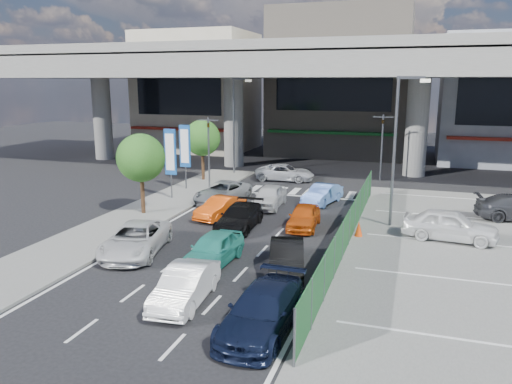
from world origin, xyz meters
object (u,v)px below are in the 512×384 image
(minivan_navy_back, at_px, (263,310))
(crossing_wagon_silver, at_px, (285,173))
(signboard_far, at_px, (185,148))
(sedan_black_mid, at_px, (239,217))
(hatch_white_back_mid, at_px, (185,285))
(traffic_light_left, at_px, (208,135))
(taxi_orange_left, at_px, (220,208))
(sedan_white_mid_left, at_px, (136,239))
(kei_truck_front_right, at_px, (322,194))
(wagon_silver_front_left, at_px, (223,192))
(street_lamp_left, at_px, (236,118))
(traffic_light_right, at_px, (383,131))
(hatch_black_mid_right, at_px, (287,257))
(taxi_orange_right, at_px, (304,217))
(tree_far, at_px, (202,138))
(signboard_near, at_px, (170,154))
(taxi_teal_mid, at_px, (213,249))
(sedan_white_front_mid, at_px, (269,196))
(parked_sedan_white, at_px, (450,225))
(tree_near, at_px, (141,158))
(traffic_cone, at_px, (359,229))
(street_lamp_right, at_px, (398,139))

(minivan_navy_back, bearing_deg, crossing_wagon_silver, 105.08)
(signboard_far, relative_size, minivan_navy_back, 0.99)
(sedan_black_mid, height_order, crossing_wagon_silver, sedan_black_mid)
(hatch_white_back_mid, bearing_deg, sedan_black_mid, 93.30)
(traffic_light_left, height_order, taxi_orange_left, traffic_light_left)
(signboard_far, xyz_separation_m, sedan_white_mid_left, (3.80, -13.10, -2.37))
(kei_truck_front_right, bearing_deg, wagon_silver_front_left, -152.69)
(street_lamp_left, height_order, minivan_navy_back, street_lamp_left)
(traffic_light_right, xyz_separation_m, taxi_orange_left, (-7.91, -14.24, -3.33))
(minivan_navy_back, bearing_deg, wagon_silver_front_left, 117.82)
(hatch_black_mid_right, distance_m, taxi_orange_right, 6.50)
(tree_far, relative_size, minivan_navy_back, 1.01)
(sedan_white_mid_left, height_order, hatch_black_mid_right, sedan_white_mid_left)
(signboard_near, bearing_deg, minivan_navy_back, -54.01)
(traffic_light_left, distance_m, taxi_teal_mid, 15.94)
(sedan_white_front_mid, bearing_deg, parked_sedan_white, -22.17)
(tree_near, bearing_deg, sedan_white_front_mid, 31.77)
(taxi_orange_right, bearing_deg, traffic_light_left, 135.22)
(signboard_far, bearing_deg, tree_far, 93.26)
(sedan_white_mid_left, xyz_separation_m, traffic_cone, (9.40, 5.62, -0.24))
(traffic_light_right, height_order, signboard_far, traffic_light_right)
(traffic_light_left, distance_m, wagon_silver_front_left, 5.43)
(traffic_light_left, relative_size, hatch_white_back_mid, 1.30)
(tree_near, relative_size, traffic_cone, 6.18)
(tree_far, distance_m, sedan_black_mid, 13.77)
(traffic_light_right, distance_m, taxi_orange_left, 16.63)
(street_lamp_right, height_order, tree_near, street_lamp_right)
(street_lamp_right, distance_m, kei_truck_front_right, 7.34)
(traffic_light_left, distance_m, hatch_white_back_mid, 19.64)
(hatch_white_back_mid, distance_m, sedan_white_front_mid, 14.22)
(street_lamp_right, distance_m, taxi_orange_right, 6.40)
(taxi_teal_mid, xyz_separation_m, kei_truck_front_right, (2.46, 12.20, -0.06))
(crossing_wagon_silver, bearing_deg, taxi_orange_right, -163.58)
(taxi_orange_left, bearing_deg, street_lamp_right, 20.48)
(traffic_light_left, xyz_separation_m, traffic_cone, (11.80, -8.48, -3.49))
(hatch_white_back_mid, height_order, taxi_teal_mid, taxi_teal_mid)
(signboard_far, relative_size, sedan_white_mid_left, 0.95)
(signboard_near, distance_m, kei_truck_front_right, 10.24)
(tree_far, height_order, wagon_silver_front_left, tree_far)
(hatch_white_back_mid, distance_m, crossing_wagon_silver, 22.85)
(hatch_white_back_mid, xyz_separation_m, taxi_orange_right, (1.97, 10.38, -0.03))
(taxi_teal_mid, distance_m, wagon_silver_front_left, 11.39)
(sedan_white_mid_left, height_order, sedan_white_front_mid, same)
(street_lamp_left, xyz_separation_m, minivan_navy_back, (10.17, -25.22, -4.08))
(tree_far, relative_size, hatch_black_mid_right, 1.22)
(hatch_black_mid_right, bearing_deg, tree_near, 135.00)
(traffic_light_right, distance_m, crossing_wagon_silver, 8.26)
(traffic_cone, bearing_deg, crossing_wagon_silver, 119.10)
(tree_far, bearing_deg, sedan_black_mid, -57.93)
(hatch_black_mid_right, relative_size, parked_sedan_white, 0.88)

